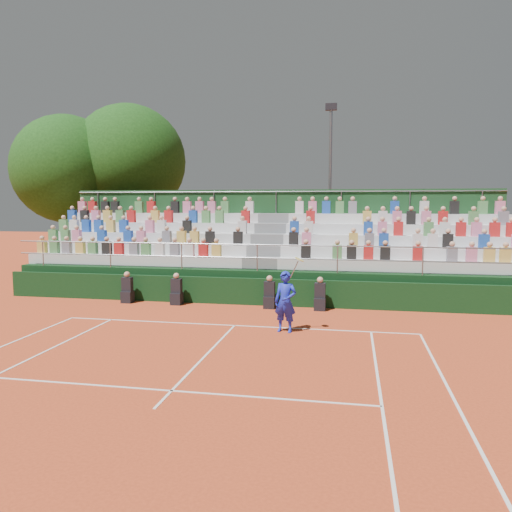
% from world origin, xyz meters
% --- Properties ---
extents(ground, '(90.00, 90.00, 0.00)m').
position_xyz_m(ground, '(0.00, 0.00, 0.00)').
color(ground, '#C94721').
rests_on(ground, ground).
extents(courtside_wall, '(20.00, 0.15, 1.00)m').
position_xyz_m(courtside_wall, '(0.00, 3.20, 0.50)').
color(courtside_wall, black).
rests_on(courtside_wall, ground).
extents(line_officials, '(7.67, 0.40, 1.19)m').
position_xyz_m(line_officials, '(-1.16, 2.75, 0.48)').
color(line_officials, black).
rests_on(line_officials, ground).
extents(grandstand, '(20.00, 5.20, 4.40)m').
position_xyz_m(grandstand, '(-0.02, 6.43, 1.09)').
color(grandstand, black).
rests_on(grandstand, ground).
extents(tennis_player, '(0.89, 0.54, 2.22)m').
position_xyz_m(tennis_player, '(1.63, -0.43, 0.90)').
color(tennis_player, '#1A2BC9').
rests_on(tennis_player, ground).
extents(tree_west, '(5.97, 5.97, 8.64)m').
position_xyz_m(tree_west, '(-12.20, 10.99, 5.64)').
color(tree_west, '#362213').
rests_on(tree_west, ground).
extents(tree_east, '(6.45, 6.45, 9.39)m').
position_xyz_m(tree_east, '(-9.16, 12.46, 6.15)').
color(tree_east, '#362213').
rests_on(tree_east, ground).
extents(floodlight_mast, '(0.60, 0.25, 8.98)m').
position_xyz_m(floodlight_mast, '(2.31, 12.41, 5.17)').
color(floodlight_mast, gray).
rests_on(floodlight_mast, ground).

